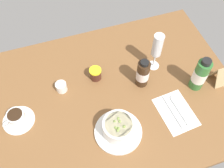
{
  "coord_description": "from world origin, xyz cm",
  "views": [
    {
      "loc": [
        -20.9,
        -55.67,
        98.59
      ],
      "look_at": [
        -2.27,
        0.23,
        8.92
      ],
      "focal_mm": 40.53,
      "sensor_mm": 36.0,
      "label": 1
    }
  ],
  "objects": [
    {
      "name": "wine_glass",
      "position": [
        22.18,
        9.73,
        13.55
      ],
      "size": [
        5.74,
        5.74,
        20.5
      ],
      "color": "white",
      "rests_on": "ground_plane"
    },
    {
      "name": "creamer_jug",
      "position": [
        -23.14,
        10.11,
        2.29
      ],
      "size": [
        5.0,
        5.95,
        5.08
      ],
      "color": "white",
      "rests_on": "ground_plane"
    },
    {
      "name": "porridge_bowl",
      "position": [
        -5.57,
        -17.78,
        4.1
      ],
      "size": [
        19.71,
        19.71,
        9.21
      ],
      "color": "white",
      "rests_on": "ground_plane"
    },
    {
      "name": "coffee_cup",
      "position": [
        -44.08,
        0.59,
        2.56
      ],
      "size": [
        13.52,
        13.52,
        5.88
      ],
      "color": "white",
      "rests_on": "ground_plane"
    },
    {
      "name": "jam_jar",
      "position": [
        -6.52,
        11.73,
        3.04
      ],
      "size": [
        5.59,
        5.59,
        6.01
      ],
      "color": "#462119",
      "rests_on": "ground_plane"
    },
    {
      "name": "menu_card",
      "position": [
        46.7,
        -8.09,
        4.85
      ],
      "size": [
        5.81,
        7.52,
        9.84
      ],
      "color": "tan",
      "rests_on": "ground_plane"
    },
    {
      "name": "sauce_bottle_green",
      "position": [
        35.97,
        -7.11,
        8.49
      ],
      "size": [
        6.26,
        6.26,
        18.48
      ],
      "color": "#337233",
      "rests_on": "ground_plane"
    },
    {
      "name": "sauce_bottle_brown",
      "position": [
        12.84,
        2.19,
        7.24
      ],
      "size": [
        5.77,
        5.77,
        15.66
      ],
      "color": "#382314",
      "rests_on": "ground_plane"
    },
    {
      "name": "ground_plane",
      "position": [
        0.0,
        0.0,
        -1.5
      ],
      "size": [
        110.0,
        84.0,
        3.0
      ],
      "primitive_type": "cube",
      "color": "brown"
    },
    {
      "name": "cutlery_setting",
      "position": [
        21.41,
        -16.48,
        0.25
      ],
      "size": [
        15.31,
        20.22,
        0.9
      ],
      "color": "white",
      "rests_on": "ground_plane"
    }
  ]
}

